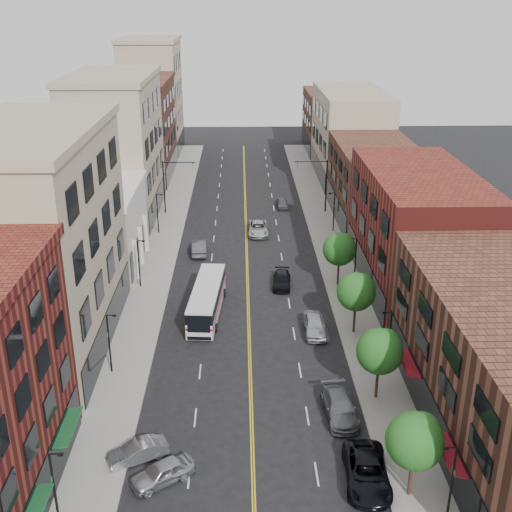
{
  "coord_description": "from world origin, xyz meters",
  "views": [
    {
      "loc": [
        -0.59,
        -35.95,
        27.94
      ],
      "look_at": [
        0.77,
        20.06,
        5.0
      ],
      "focal_mm": 45.0,
      "sensor_mm": 36.0,
      "label": 1
    }
  ],
  "objects": [
    {
      "name": "bldg_r_mid",
      "position": [
        17.0,
        24.0,
        6.0
      ],
      "size": [
        10.0,
        22.0,
        12.0
      ],
      "primitive_type": "cube",
      "color": "maroon",
      "rests_on": "ground"
    },
    {
      "name": "car_lane_b",
      "position": [
        1.5,
        39.59,
        0.75
      ],
      "size": [
        2.52,
        5.41,
        1.5
      ],
      "primitive_type": "imported",
      "rotation": [
        0.0,
        0.0,
        0.01
      ],
      "color": "#BABEC3",
      "rests_on": "ground"
    },
    {
      "name": "car_parked_mid",
      "position": [
        6.27,
        1.95,
        0.76
      ],
      "size": [
        2.5,
        5.37,
        1.52
      ],
      "primitive_type": "imported",
      "rotation": [
        0.0,
        0.0,
        0.07
      ],
      "color": "#56575C",
      "rests_on": "ground"
    },
    {
      "name": "tree_r_0",
      "position": [
        9.39,
        -5.93,
        4.13
      ],
      "size": [
        3.4,
        3.4,
        5.59
      ],
      "color": "black",
      "rests_on": "sidewalk_right"
    },
    {
      "name": "car_angle_a",
      "position": [
        -5.6,
        -4.43,
        0.69
      ],
      "size": [
        4.31,
        3.6,
        1.39
      ],
      "primitive_type": "imported",
      "rotation": [
        0.0,
        0.0,
        -0.99
      ],
      "color": "#A1A5A9",
      "rests_on": "ground"
    },
    {
      "name": "bldg_r_far_b",
      "position": [
        17.0,
        66.0,
        7.0
      ],
      "size": [
        10.0,
        22.0,
        14.0
      ],
      "primitive_type": "cube",
      "color": "tan",
      "rests_on": "ground"
    },
    {
      "name": "bldg_l_far_b",
      "position": [
        -17.0,
        68.0,
        7.5
      ],
      "size": [
        10.0,
        20.0,
        15.0
      ],
      "primitive_type": "cube",
      "color": "#522C20",
      "rests_on": "ground"
    },
    {
      "name": "car_parked_near",
      "position": [
        6.96,
        -4.79,
        0.79
      ],
      "size": [
        2.95,
        5.83,
        1.58
      ],
      "primitive_type": "imported",
      "rotation": [
        0.0,
        0.0,
        -0.06
      ],
      "color": "black",
      "rests_on": "ground"
    },
    {
      "name": "bldg_r_far_a",
      "position": [
        17.0,
        45.0,
        5.0
      ],
      "size": [
        10.0,
        20.0,
        10.0
      ],
      "primitive_type": "cube",
      "color": "#522C20",
      "rests_on": "ground"
    },
    {
      "name": "city_bus",
      "position": [
        -3.88,
        18.04,
        1.63
      ],
      "size": [
        3.3,
        11.09,
        2.81
      ],
      "rotation": [
        0.0,
        0.0,
        -0.08
      ],
      "color": "silver",
      "rests_on": "ground"
    },
    {
      "name": "car_parked_far",
      "position": [
        5.8,
        14.06,
        0.79
      ],
      "size": [
        1.91,
        4.67,
        1.59
      ],
      "primitive_type": "imported",
      "rotation": [
        0.0,
        0.0,
        -0.01
      ],
      "color": "#B0B3B8",
      "rests_on": "ground"
    },
    {
      "name": "bldg_l_far_c",
      "position": [
        -17.0,
        86.0,
        10.0
      ],
      "size": [
        10.0,
        16.0,
        20.0
      ],
      "primitive_type": "cube",
      "color": "tan",
      "rests_on": "ground"
    },
    {
      "name": "bldg_l_far_a",
      "position": [
        -17.0,
        48.0,
        9.0
      ],
      "size": [
        10.0,
        20.0,
        18.0
      ],
      "primitive_type": "cube",
      "color": "tan",
      "rests_on": "ground"
    },
    {
      "name": "car_lane_behind",
      "position": [
        -5.5,
        33.12,
        0.78
      ],
      "size": [
        1.92,
        4.81,
        1.56
      ],
      "primitive_type": "imported",
      "rotation": [
        0.0,
        0.0,
        3.2
      ],
      "color": "#47474C",
      "rests_on": "ground"
    },
    {
      "name": "lamp_r_1",
      "position": [
        10.95,
        8.0,
        2.97
      ],
      "size": [
        0.81,
        0.55,
        5.05
      ],
      "color": "black",
      "rests_on": "sidewalk_right"
    },
    {
      "name": "bldg_r_near",
      "position": [
        17.0,
        0.0,
        5.0
      ],
      "size": [
        10.0,
        26.0,
        10.0
      ],
      "primitive_type": "cube",
      "color": "#522C20",
      "rests_on": "ground"
    },
    {
      "name": "signal_mast_right",
      "position": [
        10.27,
        48.0,
        4.65
      ],
      "size": [
        4.49,
        0.18,
        7.2
      ],
      "color": "black",
      "rests_on": "sidewalk_right"
    },
    {
      "name": "bldg_l_white",
      "position": [
        -17.0,
        31.0,
        4.0
      ],
      "size": [
        10.0,
        14.0,
        8.0
      ],
      "primitive_type": "cube",
      "color": "silver",
      "rests_on": "ground"
    },
    {
      "name": "lamp_l_1",
      "position": [
        -10.95,
        8.0,
        2.97
      ],
      "size": [
        0.81,
        0.55,
        5.05
      ],
      "color": "black",
      "rests_on": "sidewalk_left"
    },
    {
      "name": "signal_mast_left",
      "position": [
        -10.27,
        48.0,
        4.65
      ],
      "size": [
        4.49,
        0.18,
        7.2
      ],
      "color": "black",
      "rests_on": "sidewalk_left"
    },
    {
      "name": "lamp_l_0",
      "position": [
        -10.95,
        -8.0,
        2.97
      ],
      "size": [
        0.81,
        0.55,
        5.05
      ],
      "color": "black",
      "rests_on": "sidewalk_left"
    },
    {
      "name": "car_angle_b",
      "position": [
        -7.4,
        -2.38,
        0.65
      ],
      "size": [
        4.13,
        2.96,
        1.29
      ],
      "primitive_type": "imported",
      "rotation": [
        0.0,
        0.0,
        -1.12
      ],
      "color": "#9D9FA4",
      "rests_on": "ground"
    },
    {
      "name": "tree_r_3",
      "position": [
        9.39,
        24.07,
        4.13
      ],
      "size": [
        3.4,
        3.4,
        5.59
      ],
      "color": "black",
      "rests_on": "sidewalk_right"
    },
    {
      "name": "car_lane_c",
      "position": [
        5.19,
        50.23,
        0.65
      ],
      "size": [
        1.63,
        3.85,
        1.3
      ],
      "primitive_type": "imported",
      "rotation": [
        0.0,
        0.0,
        0.02
      ],
      "color": "#4B4C50",
      "rests_on": "ground"
    },
    {
      "name": "lamp_r_3",
      "position": [
        10.95,
        40.0,
        2.97
      ],
      "size": [
        0.81,
        0.55,
        5.05
      ],
      "color": "black",
      "rests_on": "sidewalk_right"
    },
    {
      "name": "bldg_r_far_c",
      "position": [
        17.0,
        86.0,
        5.5
      ],
      "size": [
        10.0,
        18.0,
        11.0
      ],
      "primitive_type": "cube",
      "color": "#522C20",
      "rests_on": "ground"
    },
    {
      "name": "tree_r_2",
      "position": [
        9.39,
        14.07,
        4.13
      ],
      "size": [
        3.4,
        3.4,
        5.59
      ],
      "color": "black",
      "rests_on": "sidewalk_right"
    },
    {
      "name": "lamp_l_2",
      "position": [
        -10.95,
        24.0,
        2.97
      ],
      "size": [
        0.81,
        0.55,
        5.05
      ],
      "color": "black",
      "rests_on": "sidewalk_left"
    },
    {
      "name": "ground",
      "position": [
        0.0,
        0.0,
        0.0
      ],
      "size": [
        220.0,
        220.0,
        0.0
      ],
      "primitive_type": "plane",
      "color": "black",
      "rests_on": "ground"
    },
    {
      "name": "sidewalk_right",
      "position": [
        10.0,
        35.0,
        0.07
      ],
      "size": [
        4.0,
        110.0,
        0.15
      ],
      "primitive_type": "cube",
      "color": "gray",
      "rests_on": "ground"
    },
    {
      "name": "car_lane_a",
      "position": [
        3.51,
        24.0,
        0.65
      ],
      "size": [
        2.17,
        4.59,
        1.29
      ],
      "primitive_type": "imported",
      "rotation": [
        0.0,
        0.0,
        -0.08
      ],
      "color": "black",
      "rests_on": "ground"
    },
    {
      "name": "lamp_r_0",
      "position": [
        10.95,
        -8.0,
        2.97
      ],
      "size": [
        0.81,
        0.55,
        5.05
      ],
      "color": "black",
      "rests_on": "sidewalk_right"
    },
    {
      "name": "sidewalk_left",
      "position": [
        -10.0,
        35.0,
        0.07
      ],
      "size": [
        4.0,
        110.0,
        0.15
      ],
      "primitive_type": "cube",
      "color": "gray",
      "rests_on": "ground"
    },
    {
      "name": "lamp_r_2",
      "position": [
        10.95,
        24.0,
        2.97
      ],
      "size": [
        0.81,
        0.55,
        5.05
      ],
      "color": "black",
      "rests_on": "sidewalk_right"
    },
    {
      "name": "lamp_l_3",
      "position": [
        -10.95,
        40.0,
        2.97
      ],
      "size": [
        0.81,
        0.55,
        5.05
      ],
      "color": "black",
      "rests_on": "sidewalk_left"
    },
    {
      "name": "tree_r_1",
      "position": [
        9.39,
        4.07,
        4.13
      ],
      "size": [
        3.4,
        3.4,
        5.59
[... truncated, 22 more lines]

